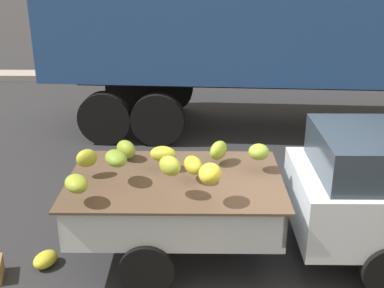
{
  "coord_description": "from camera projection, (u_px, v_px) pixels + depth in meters",
  "views": [
    {
      "loc": [
        -1.02,
        -5.26,
        3.71
      ],
      "look_at": [
        -1.16,
        0.91,
        1.27
      ],
      "focal_mm": 45.93,
      "sensor_mm": 36.0,
      "label": 1
    }
  ],
  "objects": [
    {
      "name": "fallen_banana_bunch_near_tailgate",
      "position": [
        45.0,
        259.0,
        6.17
      ],
      "size": [
        0.37,
        0.42,
        0.19
      ],
      "primitive_type": "ellipsoid",
      "rotation": [
        0.0,
        0.0,
        1.17
      ],
      "color": "gold",
      "rests_on": "ground"
    },
    {
      "name": "semi_trailer",
      "position": [
        335.0,
        12.0,
        10.03
      ],
      "size": [
        12.11,
        3.16,
        3.95
      ],
      "rotation": [
        0.0,
        0.0,
        -0.05
      ],
      "color": "navy",
      "rests_on": "ground"
    },
    {
      "name": "ground",
      "position": [
        282.0,
        264.0,
        6.23
      ],
      "size": [
        220.0,
        220.0,
        0.0
      ],
      "primitive_type": "plane",
      "color": "#28282B"
    },
    {
      "name": "curb_strip",
      "position": [
        236.0,
        76.0,
        15.2
      ],
      "size": [
        80.0,
        0.8,
        0.16
      ],
      "primitive_type": "cube",
      "color": "gray",
      "rests_on": "ground"
    },
    {
      "name": "pickup_truck",
      "position": [
        321.0,
        194.0,
        6.13
      ],
      "size": [
        4.69,
        1.82,
        1.7
      ],
      "rotation": [
        0.0,
        0.0,
        0.01
      ],
      "color": "silver",
      "rests_on": "ground"
    }
  ]
}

